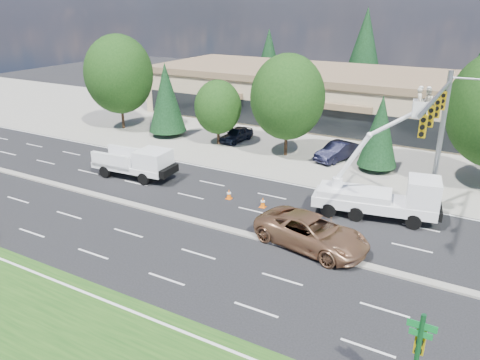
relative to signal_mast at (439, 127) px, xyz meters
The scene contains 22 objects.
ground 13.67m from the signal_mast, 144.92° to the right, with size 140.00×140.00×0.00m, color black.
concrete_apron 17.47m from the signal_mast, 127.74° to the left, with size 140.00×22.00×0.01m, color gray.
road_median 13.64m from the signal_mast, 144.92° to the right, with size 120.00×0.55×0.12m, color gray.
strip_mall 25.23m from the signal_mast, 113.62° to the left, with size 50.40×15.40×5.50m.
tree_front_a 33.00m from the signal_mast, 166.05° to the left, with size 7.04×7.04×9.77m.
tree_front_b 27.30m from the signal_mast, 163.00° to the left, with size 3.69×3.69×7.28m.
tree_front_c 21.69m from the signal_mast, 158.34° to the left, with size 4.40×4.40×6.11m.
tree_front_d 15.29m from the signal_mast, 148.59° to the left, with size 6.37×6.37×8.84m.
tree_front_e 9.81m from the signal_mast, 122.30° to the left, with size 3.11×3.11×6.13m.
tree_back_a 44.82m from the signal_mast, 128.72° to the left, with size 4.61×4.61×9.10m.
tree_back_b 37.67m from the signal_mast, 111.87° to the left, with size 6.15×6.15×12.12m.
tree_back_c 34.99m from the signal_mast, 90.05° to the left, with size 4.18×4.18×8.25m.
signal_mast is the anchor object (origin of this frame).
street_sign_pole 15.99m from the signal_mast, 82.73° to the right, with size 0.90×0.44×4.00m.
utility_pickup 21.46m from the signal_mast, behind, with size 6.40×2.83×2.39m.
bucket_truck 4.95m from the signal_mast, 163.03° to the right, with size 7.80×3.59×8.39m.
traffic_cone_a 21.16m from the signal_mast, behind, with size 0.40×0.40×0.70m.
traffic_cone_b 13.99m from the signal_mast, 166.87° to the right, with size 0.40×0.40×0.70m.
traffic_cone_c 11.70m from the signal_mast, 162.86° to the right, with size 0.40×0.40×0.70m.
minivan 9.65m from the signal_mast, 127.81° to the right, with size 2.99×6.48×1.80m, color #966848.
parked_car_west 21.97m from the signal_mast, 153.09° to the left, with size 1.62×4.02×1.37m, color black.
parked_car_east 13.52m from the signal_mast, 133.95° to the left, with size 1.63×4.66×1.54m, color black.
Camera 1 is at (12.89, -21.46, 12.92)m, focal length 35.00 mm.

